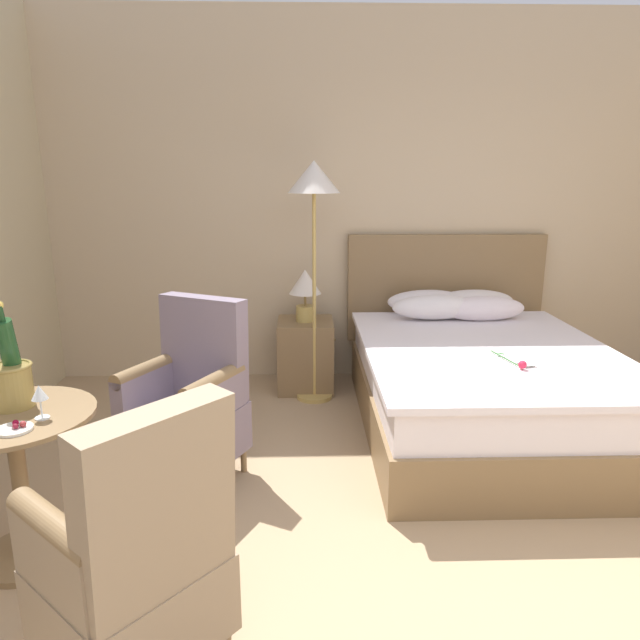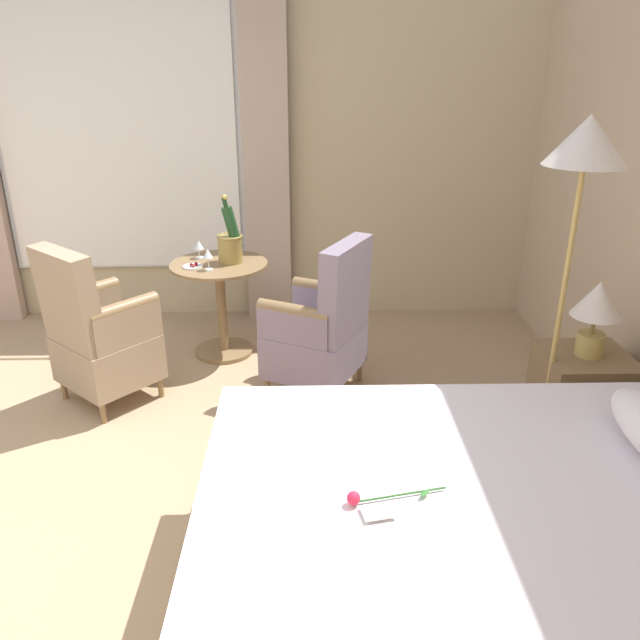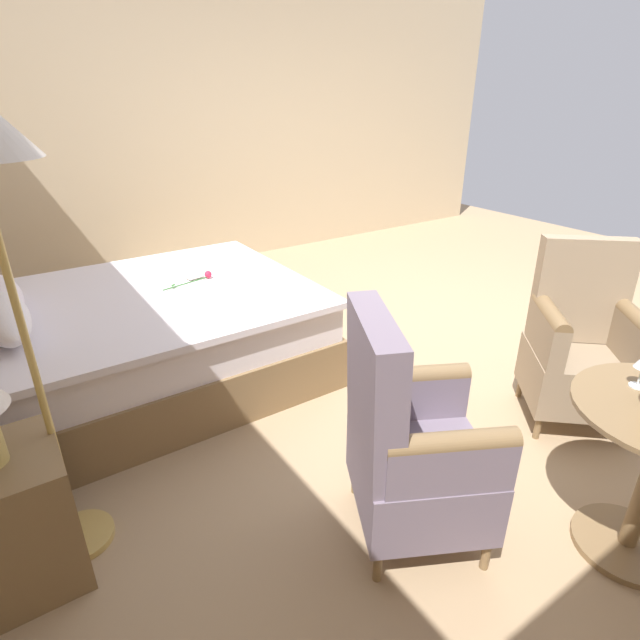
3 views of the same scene
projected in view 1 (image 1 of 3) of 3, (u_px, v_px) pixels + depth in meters
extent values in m
cube|color=#C8B18F|center=(381.00, 202.00, 4.75)|extent=(5.59, 0.12, 2.98)
cube|color=olive|center=(480.00, 406.00, 3.90)|extent=(1.57, 2.15, 0.33)
cube|color=white|center=(483.00, 367.00, 3.83)|extent=(1.53, 2.09, 0.24)
cube|color=white|center=(487.00, 350.00, 3.74)|extent=(1.60, 2.03, 0.04)
cube|color=olive|center=(445.00, 288.00, 4.83)|extent=(1.65, 0.08, 0.90)
ellipsoid|color=white|center=(428.00, 302.00, 4.65)|extent=(0.67, 0.26, 0.21)
ellipsoid|color=white|center=(473.00, 301.00, 4.66)|extent=(0.67, 0.24, 0.19)
ellipsoid|color=white|center=(434.00, 307.00, 4.41)|extent=(0.67, 0.24, 0.19)
ellipsoid|color=white|center=(483.00, 308.00, 4.42)|extent=(0.67, 0.26, 0.20)
cylinder|color=#2D6628|center=(506.00, 359.00, 3.45)|extent=(0.08, 0.34, 0.01)
sphere|color=#DB2342|center=(523.00, 365.00, 3.28)|extent=(0.05, 0.05, 0.05)
ellipsoid|color=#33702D|center=(501.00, 354.00, 3.53)|extent=(0.05, 0.05, 0.01)
cube|color=white|center=(526.00, 363.00, 3.36)|extent=(0.10, 0.12, 0.00)
cube|color=olive|center=(305.00, 355.00, 4.64)|extent=(0.44, 0.45, 0.57)
sphere|color=olive|center=(334.00, 340.00, 4.62)|extent=(0.02, 0.02, 0.02)
cylinder|color=tan|center=(305.00, 313.00, 4.56)|extent=(0.15, 0.15, 0.13)
cylinder|color=olive|center=(305.00, 300.00, 4.53)|extent=(0.02, 0.02, 0.10)
cone|color=silver|center=(305.00, 282.00, 4.50)|extent=(0.26, 0.26, 0.19)
cylinder|color=tan|center=(314.00, 396.00, 4.50)|extent=(0.28, 0.28, 0.03)
cylinder|color=tan|center=(314.00, 298.00, 4.31)|extent=(0.03, 0.03, 1.55)
cone|color=silver|center=(314.00, 177.00, 4.09)|extent=(0.38, 0.38, 0.23)
cylinder|color=olive|center=(30.00, 554.00, 2.60)|extent=(0.43, 0.43, 0.03)
cylinder|color=olive|center=(21.00, 490.00, 2.52)|extent=(0.07, 0.07, 0.68)
cylinder|color=olive|center=(11.00, 417.00, 2.44)|extent=(0.69, 0.69, 0.02)
cylinder|color=olive|center=(12.00, 387.00, 2.49)|extent=(0.17, 0.17, 0.19)
torus|color=olive|center=(9.00, 366.00, 2.47)|extent=(0.18, 0.18, 0.02)
cylinder|color=white|center=(10.00, 371.00, 2.48)|extent=(0.15, 0.15, 0.03)
cylinder|color=#1E4723|center=(9.00, 351.00, 2.48)|extent=(0.08, 0.14, 0.31)
cylinder|color=#193D1E|center=(0.00, 313.00, 2.40)|extent=(0.03, 0.05, 0.08)
cylinder|color=white|center=(42.00, 418.00, 2.40)|extent=(0.06, 0.06, 0.01)
cylinder|color=white|center=(41.00, 408.00, 2.39)|extent=(0.01, 0.01, 0.08)
cone|color=white|center=(39.00, 392.00, 2.37)|extent=(0.07, 0.07, 0.06)
cylinder|color=white|center=(14.00, 429.00, 2.28)|extent=(0.14, 0.14, 0.01)
sphere|color=#9D3133|center=(23.00, 424.00, 2.28)|extent=(0.03, 0.03, 0.03)
sphere|color=maroon|center=(15.00, 423.00, 2.30)|extent=(0.03, 0.03, 0.03)
sphere|color=maroon|center=(16.00, 426.00, 2.26)|extent=(0.02, 0.02, 0.02)
cylinder|color=olive|center=(127.00, 476.00, 3.16)|extent=(0.04, 0.04, 0.15)
cylinder|color=olive|center=(197.00, 496.00, 2.96)|extent=(0.04, 0.04, 0.15)
cylinder|color=olive|center=(179.00, 444.00, 3.55)|extent=(0.04, 0.04, 0.15)
cylinder|color=olive|center=(244.00, 459.00, 3.35)|extent=(0.04, 0.04, 0.15)
cube|color=slate|center=(185.00, 433.00, 3.20)|extent=(0.74, 0.72, 0.28)
cube|color=slate|center=(204.00, 348.00, 3.28)|extent=(0.53, 0.36, 0.60)
cube|color=slate|center=(148.00, 387.00, 3.22)|extent=(0.30, 0.47, 0.20)
cylinder|color=olive|center=(146.00, 370.00, 3.20)|extent=(0.30, 0.47, 0.09)
cube|color=slate|center=(214.00, 400.00, 3.03)|extent=(0.30, 0.47, 0.20)
cylinder|color=olive|center=(214.00, 382.00, 3.01)|extent=(0.30, 0.47, 0.09)
cylinder|color=olive|center=(157.00, 592.00, 2.29)|extent=(0.04, 0.04, 0.14)
cube|color=gray|center=(133.00, 600.00, 1.94)|extent=(0.73, 0.73, 0.30)
cube|color=gray|center=(158.00, 504.00, 1.70)|extent=(0.45, 0.48, 0.60)
cube|color=gray|center=(177.00, 502.00, 2.04)|extent=(0.40, 0.37, 0.24)
cylinder|color=olive|center=(174.00, 472.00, 2.02)|extent=(0.40, 0.37, 0.09)
cube|color=gray|center=(59.00, 562.00, 1.72)|extent=(0.40, 0.37, 0.24)
cylinder|color=olive|center=(54.00, 527.00, 1.70)|extent=(0.40, 0.37, 0.09)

